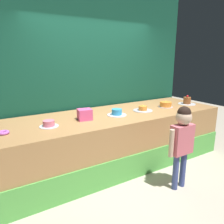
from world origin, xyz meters
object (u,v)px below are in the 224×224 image
at_px(cake_far_right, 187,101).
at_px(cake_far_left, 49,124).
at_px(donut, 4,133).
at_px(cake_right, 166,105).
at_px(pink_box, 85,114).
at_px(cake_left, 117,113).
at_px(child_figure, 182,137).
at_px(cake_center, 143,109).

bearing_deg(cake_far_right, cake_far_left, -179.73).
relative_size(donut, cake_far_right, 0.40).
bearing_deg(donut, cake_right, 1.02).
bearing_deg(pink_box, cake_left, -2.82).
xyz_separation_m(donut, cake_left, (1.68, 0.03, 0.02)).
relative_size(cake_right, cake_far_right, 0.80).
relative_size(donut, cake_left, 0.42).
distance_m(child_figure, cake_center, 1.07).
distance_m(child_figure, donut, 2.31).
height_order(child_figure, cake_far_right, child_figure).
bearing_deg(cake_far_left, cake_right, 1.24).
relative_size(donut, cake_right, 0.50).
xyz_separation_m(donut, cake_far_left, (0.56, 0.00, 0.02)).
distance_m(pink_box, cake_far_right, 2.24).
height_order(cake_far_left, cake_right, cake_right).
bearing_deg(donut, child_figure, -25.68).
distance_m(cake_left, cake_right, 1.12).
height_order(cake_far_left, cake_center, cake_center).
bearing_deg(child_figure, cake_right, 55.31).
relative_size(child_figure, cake_right, 4.36).
xyz_separation_m(child_figure, donut, (-2.08, 1.00, 0.14)).
height_order(pink_box, donut, pink_box).
height_order(cake_left, cake_center, cake_center).
xyz_separation_m(pink_box, donut, (-1.12, -0.06, -0.06)).
bearing_deg(child_figure, cake_far_right, 38.23).
distance_m(donut, cake_center, 2.24).
bearing_deg(cake_far_right, pink_box, 178.93).
bearing_deg(cake_center, cake_far_right, -1.63).
distance_m(child_figure, cake_left, 1.11).
bearing_deg(child_figure, pink_box, 132.19).
bearing_deg(cake_center, donut, -178.81).
bearing_deg(cake_far_left, cake_center, 1.54).
xyz_separation_m(cake_far_left, cake_left, (1.12, 0.03, 0.00)).
bearing_deg(cake_right, cake_center, -179.67).
height_order(cake_left, cake_right, cake_right).
bearing_deg(cake_right, cake_left, -178.93).
distance_m(pink_box, cake_far_left, 0.57).
relative_size(child_figure, cake_center, 3.46).
height_order(child_figure, cake_center, child_figure).
relative_size(cake_left, cake_far_right, 0.93).
relative_size(child_figure, cake_far_left, 4.56).
relative_size(pink_box, donut, 1.51).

